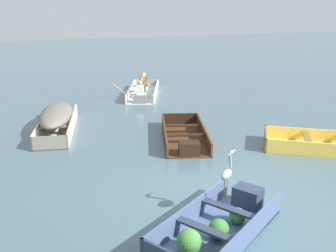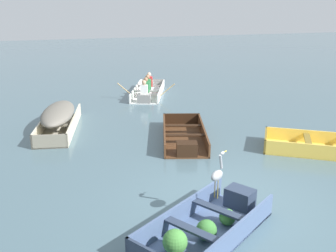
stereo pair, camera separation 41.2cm
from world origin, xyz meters
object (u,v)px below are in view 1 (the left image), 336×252
skiff_cream_far_moored (57,117)px  dinghy_slate_blue_foreground (218,225)px  rowboat_white_with_crew (143,91)px  skiff_dark_varnish_near_moored (185,137)px  heron_on_dinghy (227,173)px  skiff_yellow_mid_moored (332,146)px

skiff_cream_far_moored → dinghy_slate_blue_foreground: bearing=-73.1°
skiff_cream_far_moored → rowboat_white_with_crew: 5.21m
skiff_dark_varnish_near_moored → heron_on_dinghy: bearing=-103.0°
dinghy_slate_blue_foreground → heron_on_dinghy: size_ratio=3.40×
dinghy_slate_blue_foreground → skiff_yellow_mid_moored: dinghy_slate_blue_foreground is taller
skiff_dark_varnish_near_moored → skiff_yellow_mid_moored: size_ratio=0.94×
skiff_yellow_mid_moored → skiff_cream_far_moored: size_ratio=0.95×
rowboat_white_with_crew → heron_on_dinghy: size_ratio=4.28×
skiff_dark_varnish_near_moored → dinghy_slate_blue_foreground: bearing=-106.2°
skiff_yellow_mid_moored → rowboat_white_with_crew: rowboat_white_with_crew is taller
dinghy_slate_blue_foreground → skiff_yellow_mid_moored: (4.67, 2.35, -0.03)m
skiff_yellow_mid_moored → rowboat_white_with_crew: bearing=109.9°
dinghy_slate_blue_foreground → heron_on_dinghy: (0.36, 0.41, 0.73)m
skiff_dark_varnish_near_moored → rowboat_white_with_crew: size_ratio=0.86×
heron_on_dinghy → dinghy_slate_blue_foreground: bearing=-131.0°
skiff_dark_varnish_near_moored → skiff_yellow_mid_moored: skiff_yellow_mid_moored is taller
dinghy_slate_blue_foreground → skiff_dark_varnish_near_moored: 4.59m
skiff_dark_varnish_near_moored → skiff_cream_far_moored: 4.03m
rowboat_white_with_crew → skiff_cream_far_moored: bearing=-137.8°
dinghy_slate_blue_foreground → skiff_dark_varnish_near_moored: (1.28, 4.41, -0.04)m
dinghy_slate_blue_foreground → skiff_cream_far_moored: (-2.03, 6.68, 0.28)m
skiff_dark_varnish_near_moored → skiff_cream_far_moored: skiff_cream_far_moored is taller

